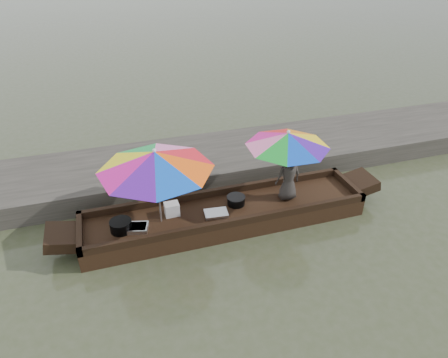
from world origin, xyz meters
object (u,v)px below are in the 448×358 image
object	(u,v)px
supply_bag	(172,209)
umbrella_bow	(158,187)
cooking_pot	(121,226)
tray_crayfish	(136,228)
boat_hull	(225,216)
tray_scallop	(216,213)
charcoal_grill	(236,201)
umbrella_stern	(285,166)
vendor	(289,176)

from	to	relation	value
supply_bag	umbrella_bow	size ratio (longest dim) A/B	0.13
cooking_pot	tray_crayfish	size ratio (longest dim) A/B	0.90
boat_hull	supply_bag	bearing A→B (deg)	172.34
cooking_pot	tray_scallop	size ratio (longest dim) A/B	0.90
tray_scallop	charcoal_grill	world-z (taller)	charcoal_grill
cooking_pot	supply_bag	size ratio (longest dim) A/B	1.44
supply_bag	umbrella_stern	size ratio (longest dim) A/B	0.17
tray_crayfish	vendor	size ratio (longest dim) A/B	0.43
boat_hull	tray_crayfish	distance (m)	1.81
cooking_pot	vendor	world-z (taller)	vendor
cooking_pot	tray_scallop	xyz separation A→B (m)	(1.81, -0.06, -0.08)
boat_hull	tray_crayfish	xyz separation A→B (m)	(-1.79, -0.13, 0.22)
umbrella_bow	umbrella_stern	bearing A→B (deg)	0.00
tray_crayfish	umbrella_bow	size ratio (longest dim) A/B	0.21
tray_scallop	vendor	xyz separation A→B (m)	(1.57, 0.13, 0.50)
cooking_pot	umbrella_bow	bearing A→B (deg)	4.70
supply_bag	charcoal_grill	bearing A→B (deg)	-1.68
supply_bag	vendor	size ratio (longest dim) A/B	0.26
tray_crayfish	supply_bag	size ratio (longest dim) A/B	1.61
tray_scallop	vendor	distance (m)	1.65
boat_hull	umbrella_bow	world-z (taller)	umbrella_bow
tray_crayfish	umbrella_bow	xyz separation A→B (m)	(0.50, 0.13, 0.73)
cooking_pot	boat_hull	bearing A→B (deg)	1.73
supply_bag	umbrella_stern	bearing A→B (deg)	-3.53
tray_crayfish	charcoal_grill	size ratio (longest dim) A/B	1.27
tray_crayfish	umbrella_stern	size ratio (longest dim) A/B	0.28
charcoal_grill	supply_bag	size ratio (longest dim) A/B	1.27
cooking_pot	umbrella_bow	xyz separation A→B (m)	(0.75, 0.06, 0.67)
umbrella_bow	tray_crayfish	bearing A→B (deg)	-165.63
cooking_pot	tray_crayfish	bearing A→B (deg)	-14.61
charcoal_grill	tray_crayfish	bearing A→B (deg)	-173.56
umbrella_stern	tray_crayfish	bearing A→B (deg)	-177.59
tray_crayfish	cooking_pot	bearing A→B (deg)	165.39
vendor	umbrella_stern	distance (m)	0.26
tray_scallop	charcoal_grill	distance (m)	0.54
tray_scallop	boat_hull	bearing A→B (deg)	27.27
umbrella_bow	vendor	bearing A→B (deg)	0.15
umbrella_stern	boat_hull	bearing A→B (deg)	180.00
tray_scallop	umbrella_stern	distance (m)	1.66
boat_hull	tray_scallop	distance (m)	0.33
cooking_pot	charcoal_grill	bearing A→B (deg)	4.10
cooking_pot	vendor	bearing A→B (deg)	1.17
tray_crayfish	vendor	xyz separation A→B (m)	(3.13, 0.14, 0.48)
tray_crayfish	vendor	bearing A→B (deg)	2.47
charcoal_grill	supply_bag	distance (m)	1.31
charcoal_grill	vendor	distance (m)	1.18
tray_scallop	tray_crayfish	bearing A→B (deg)	-179.70
charcoal_grill	vendor	size ratio (longest dim) A/B	0.34
umbrella_stern	supply_bag	bearing A→B (deg)	176.47
charcoal_grill	umbrella_stern	xyz separation A→B (m)	(0.99, -0.10, 0.69)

